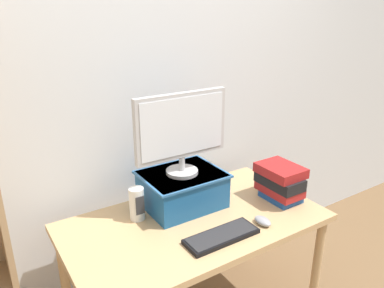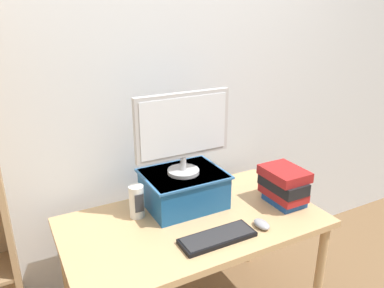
% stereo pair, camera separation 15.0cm
% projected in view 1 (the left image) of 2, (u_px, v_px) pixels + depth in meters
% --- Properties ---
extents(back_wall, '(7.00, 0.08, 2.60)m').
position_uv_depth(back_wall, '(147.00, 92.00, 2.19)').
color(back_wall, silver).
rests_on(back_wall, ground_plane).
extents(desk, '(1.36, 0.75, 0.71)m').
position_uv_depth(desk, '(195.00, 231.00, 2.01)').
color(desk, tan).
rests_on(desk, ground_plane).
extents(riser_box, '(0.44, 0.36, 0.20)m').
position_uv_depth(riser_box, '(182.00, 188.00, 2.09)').
color(riser_box, '#195189').
rests_on(riser_box, desk).
extents(computer_monitor, '(0.54, 0.18, 0.45)m').
position_uv_depth(computer_monitor, '(182.00, 130.00, 1.97)').
color(computer_monitor, '#B7B7BA').
rests_on(computer_monitor, riser_box).
extents(keyboard, '(0.38, 0.14, 0.02)m').
position_uv_depth(keyboard, '(222.00, 236.00, 1.82)').
color(keyboard, black).
rests_on(keyboard, desk).
extents(computer_mouse, '(0.06, 0.10, 0.04)m').
position_uv_depth(computer_mouse, '(263.00, 221.00, 1.93)').
color(computer_mouse, '#99999E').
rests_on(computer_mouse, desk).
extents(book_stack, '(0.20, 0.27, 0.21)m').
position_uv_depth(book_stack, '(280.00, 182.00, 2.16)').
color(book_stack, navy).
rests_on(book_stack, desk).
extents(desk_speaker, '(0.08, 0.08, 0.18)m').
position_uv_depth(desk_speaker, '(137.00, 204.00, 1.96)').
color(desk_speaker, silver).
rests_on(desk_speaker, desk).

